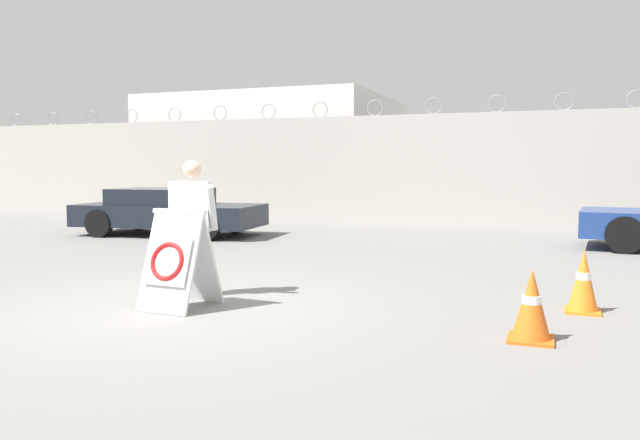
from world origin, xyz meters
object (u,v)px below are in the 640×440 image
Objects in this scene: security_guard at (193,221)px; traffic_cone_near at (583,281)px; parked_car_front_coupe at (168,211)px; traffic_cone_mid at (532,305)px; barricade_sign at (177,259)px.

traffic_cone_near is (4.56, 0.78, -0.60)m from security_guard.
parked_car_front_coupe is at bearing 108.50° from security_guard.
traffic_cone_mid is (4.06, -0.63, -0.61)m from security_guard.
security_guard reaches higher than traffic_cone_near.
traffic_cone_mid is (-0.50, -1.41, -0.02)m from traffic_cone_near.
traffic_cone_mid is at bearing -27.16° from security_guard.
parked_car_front_coupe is at bearing 150.51° from traffic_cone_near.
barricade_sign is at bearing -162.10° from traffic_cone_near.
barricade_sign is 0.67× the size of security_guard.
parked_car_front_coupe is at bearing 128.80° from barricade_sign.
security_guard is 4.67m from traffic_cone_near.
traffic_cone_near is 10.24m from parked_car_front_coupe.
traffic_cone_near is at bearing -8.63° from security_guard.
security_guard is 2.40× the size of traffic_cone_near.
security_guard is 7.27m from parked_car_front_coupe.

